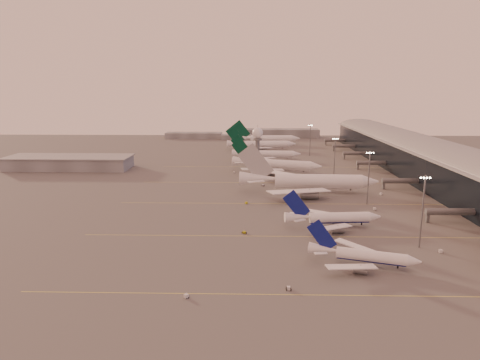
{
  "coord_description": "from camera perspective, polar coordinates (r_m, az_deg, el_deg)",
  "views": [
    {
      "loc": [
        0.63,
        -138.04,
        52.86
      ],
      "look_at": [
        -4.36,
        68.59,
        8.27
      ],
      "focal_mm": 32.0,
      "sensor_mm": 36.0,
      "label": 1
    }
  ],
  "objects": [
    {
      "name": "gsv_tug_far",
      "position": [
        235.3,
        3.07,
        -0.71
      ],
      "size": [
        3.32,
        3.65,
        0.9
      ],
      "color": "silver",
      "rests_on": "ground"
    },
    {
      "name": "taxiway_markings",
      "position": [
        203.24,
        9.66,
        -3.08
      ],
      "size": [
        180.0,
        185.25,
        0.02
      ],
      "color": "#E9DF52",
      "rests_on": "ground"
    },
    {
      "name": "widebody_white",
      "position": [
        222.87,
        9.16,
        -0.54
      ],
      "size": [
        72.24,
        57.78,
        25.4
      ],
      "color": "white",
      "rests_on": "ground"
    },
    {
      "name": "gsv_catering_a",
      "position": [
        155.83,
        25.3,
        -8.05
      ],
      "size": [
        5.35,
        2.87,
        4.22
      ],
      "color": "silver",
      "rests_on": "ground"
    },
    {
      "name": "radar_tower",
      "position": [
        260.04,
        2.35,
        5.11
      ],
      "size": [
        6.4,
        6.4,
        31.1
      ],
      "color": "slate",
      "rests_on": "ground"
    },
    {
      "name": "gsv_truck_a",
      "position": [
        114.51,
        -7.01,
        -14.8
      ],
      "size": [
        5.18,
        5.09,
        2.16
      ],
      "color": "silver",
      "rests_on": "ground"
    },
    {
      "name": "gsv_catering_b",
      "position": [
        226.6,
        18.38,
        -1.37
      ],
      "size": [
        5.92,
        4.12,
        4.45
      ],
      "color": "silver",
      "rests_on": "ground"
    },
    {
      "name": "gsv_tug_near",
      "position": [
        118.44,
        6.5,
        -14.16
      ],
      "size": [
        1.94,
        3.2,
        0.91
      ],
      "color": "silver",
      "rests_on": "ground"
    },
    {
      "name": "narrowbody_near",
      "position": [
        136.77,
        16.06,
        -9.85
      ],
      "size": [
        32.84,
        25.8,
        13.25
      ],
      "color": "white",
      "rests_on": "ground"
    },
    {
      "name": "greentail_a",
      "position": [
        274.33,
        4.87,
        1.83
      ],
      "size": [
        57.57,
        45.81,
        21.54
      ],
      "color": "white",
      "rests_on": "ground"
    },
    {
      "name": "narrowbody_mid",
      "position": [
        169.95,
        12.27,
        -5.15
      ],
      "size": [
        38.8,
        30.86,
        15.16
      ],
      "color": "white",
      "rests_on": "ground"
    },
    {
      "name": "greentail_c",
      "position": [
        370.37,
        2.91,
        4.56
      ],
      "size": [
        60.67,
        48.81,
        22.04
      ],
      "color": "white",
      "rests_on": "ground"
    },
    {
      "name": "gsv_tug_mid",
      "position": [
        159.49,
        0.56,
        -7.01
      ],
      "size": [
        3.27,
        3.56,
        0.87
      ],
      "color": "gold",
      "rests_on": "ground"
    },
    {
      "name": "gsv_truck_b",
      "position": [
        197.96,
        17.67,
        -3.54
      ],
      "size": [
        6.12,
        2.83,
        2.38
      ],
      "color": "silver",
      "rests_on": "ground"
    },
    {
      "name": "mast_b",
      "position": [
        204.33,
        16.79,
        0.61
      ],
      "size": [
        3.6,
        0.56,
        25.0
      ],
      "color": "slate",
      "rests_on": "ground"
    },
    {
      "name": "mast_d",
      "position": [
        343.58,
        9.34,
        5.47
      ],
      "size": [
        3.6,
        0.56,
        25.0
      ],
      "color": "slate",
      "rests_on": "ground"
    },
    {
      "name": "gsv_truck_c",
      "position": [
        199.23,
        0.94,
        -2.9
      ],
      "size": [
        5.38,
        4.1,
        2.07
      ],
      "color": "gold",
      "rests_on": "ground"
    },
    {
      "name": "greentail_b",
      "position": [
        320.76,
        3.56,
        3.27
      ],
      "size": [
        52.5,
        42.37,
        19.06
      ],
      "color": "white",
      "rests_on": "ground"
    },
    {
      "name": "ground",
      "position": [
        147.82,
        1.06,
        -8.78
      ],
      "size": [
        700.0,
        700.0,
        0.0
      ],
      "primitive_type": "plane",
      "color": "#605D5D",
      "rests_on": "ground"
    },
    {
      "name": "mast_c",
      "position": [
        255.92,
        12.51,
        3.09
      ],
      "size": [
        3.6,
        0.56,
        25.0
      ],
      "color": "slate",
      "rests_on": "ground"
    },
    {
      "name": "greentail_d",
      "position": [
        408.76,
        3.61,
        5.31
      ],
      "size": [
        64.73,
        52.17,
        23.5
      ],
      "color": "white",
      "rests_on": "ground"
    },
    {
      "name": "hangar",
      "position": [
        306.94,
        -21.8,
        2.2
      ],
      "size": [
        82.0,
        27.0,
        8.5
      ],
      "color": "slate",
      "rests_on": "ground"
    },
    {
      "name": "terminal",
      "position": [
        273.62,
        24.46,
        2.17
      ],
      "size": [
        57.0,
        362.0,
        23.04
      ],
      "color": "black",
      "rests_on": "ground"
    },
    {
      "name": "mast_a",
      "position": [
        154.52,
        23.17,
        -3.5
      ],
      "size": [
        3.6,
        0.56,
        25.0
      ],
      "color": "slate",
      "rests_on": "ground"
    },
    {
      "name": "gsv_truck_d",
      "position": [
        270.94,
        -0.82,
        1.15
      ],
      "size": [
        1.99,
        5.13,
        2.07
      ],
      "color": "silver",
      "rests_on": "ground"
    },
    {
      "name": "distant_horizon",
      "position": [
        465.77,
        1.63,
        6.13
      ],
      "size": [
        165.0,
        37.5,
        9.0
      ],
      "color": "slate",
      "rests_on": "ground"
    }
  ]
}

